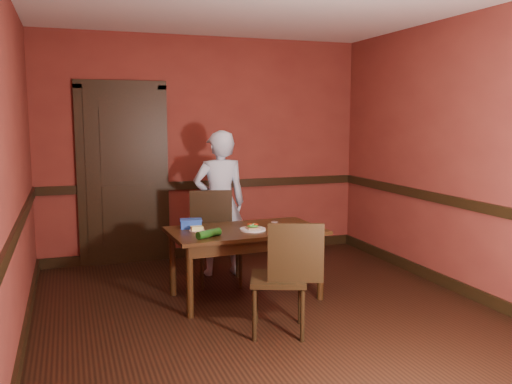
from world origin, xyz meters
TOP-DOWN VIEW (x-y plane):
  - floor at (0.00, 0.00)m, footprint 4.00×4.50m
  - wall_back at (0.00, 2.25)m, footprint 4.00×0.02m
  - wall_front at (0.00, -2.25)m, footprint 4.00×0.02m
  - wall_left at (-2.00, 0.00)m, footprint 0.02×4.50m
  - wall_right at (2.00, 0.00)m, footprint 0.02×4.50m
  - dado_back at (0.00, 2.23)m, footprint 4.00×0.03m
  - dado_left at (-1.99, 0.00)m, footprint 0.03×4.50m
  - dado_right at (1.99, 0.00)m, footprint 0.03×4.50m
  - baseboard_back at (0.00, 2.23)m, footprint 4.00×0.03m
  - baseboard_left at (-1.99, 0.00)m, footprint 0.03×4.50m
  - baseboard_right at (1.99, 0.00)m, footprint 0.03×4.50m
  - door at (-1.00, 2.22)m, footprint 1.05×0.07m
  - dining_table at (-0.04, 0.54)m, footprint 1.47×0.87m
  - chair_far at (-0.15, 1.04)m, footprint 0.53×0.53m
  - chair_near at (-0.06, -0.37)m, footprint 0.56×0.56m
  - person at (-0.06, 1.39)m, footprint 0.60×0.41m
  - sandwich_plate at (0.00, 0.45)m, footprint 0.24×0.24m
  - sauce_jar at (0.21, 0.42)m, footprint 0.07×0.07m
  - cheese_saucer at (-0.50, 0.59)m, footprint 0.14×0.14m
  - food_tub at (-0.52, 0.74)m, footprint 0.23×0.17m
  - wrapped_veg at (-0.46, 0.29)m, footprint 0.25×0.18m

SIDE VIEW (x-z plane):
  - floor at x=0.00m, z-range -0.01..0.01m
  - baseboard_back at x=0.00m, z-range 0.00..0.12m
  - baseboard_left at x=-1.99m, z-range 0.00..0.12m
  - baseboard_right at x=1.99m, z-range 0.00..0.12m
  - dining_table at x=-0.04m, z-range 0.00..0.67m
  - chair_near at x=-0.06m, z-range 0.00..0.92m
  - chair_far at x=-0.15m, z-range 0.00..0.96m
  - sandwich_plate at x=0.00m, z-range 0.66..0.72m
  - cheese_saucer at x=-0.50m, z-range 0.67..0.71m
  - wrapped_veg at x=-0.46m, z-range 0.67..0.74m
  - sauce_jar at x=0.21m, z-range 0.67..0.75m
  - food_tub at x=-0.52m, z-range 0.67..0.76m
  - person at x=-0.06m, z-range 0.00..1.59m
  - dado_back at x=0.00m, z-range 0.85..0.95m
  - dado_left at x=-1.99m, z-range 0.85..0.95m
  - dado_right at x=1.99m, z-range 0.85..0.95m
  - door at x=-1.00m, z-range -0.01..2.19m
  - wall_back at x=0.00m, z-range 0.00..2.70m
  - wall_front at x=0.00m, z-range 0.00..2.70m
  - wall_left at x=-2.00m, z-range 0.00..2.70m
  - wall_right at x=2.00m, z-range 0.00..2.70m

